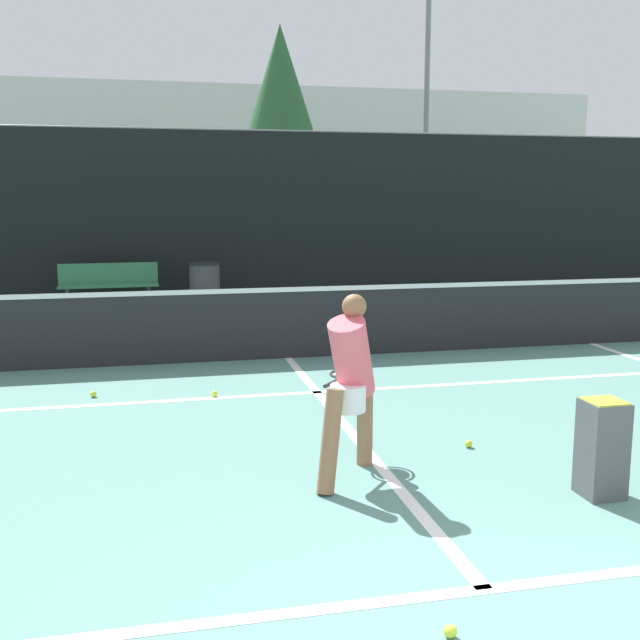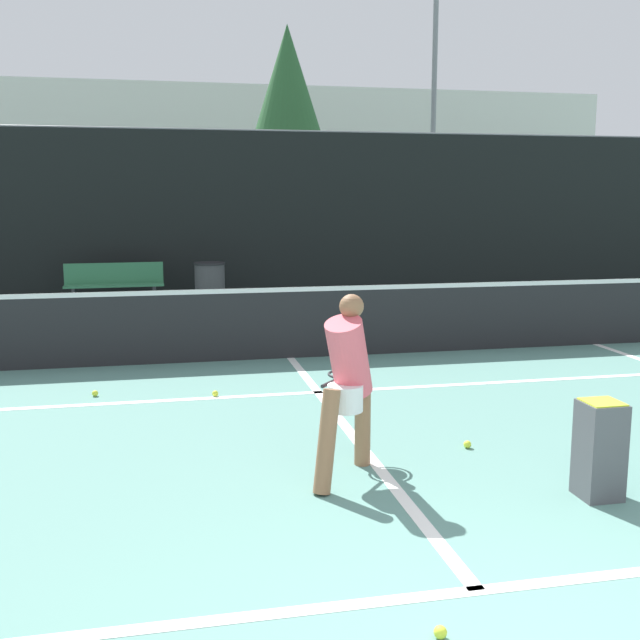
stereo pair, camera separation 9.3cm
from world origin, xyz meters
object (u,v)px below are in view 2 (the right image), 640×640
Objects in this scene: courtside_bench at (114,283)px; trash_bin at (210,284)px; player_practicing at (347,379)px; ball_hopper at (600,447)px; parked_car at (195,259)px.

trash_bin is at bearing -7.46° from courtside_bench.
player_practicing reaches higher than courtside_bench.
player_practicing is 0.76× the size of courtside_bench.
player_practicing is 9.29m from trash_bin.
ball_hopper is 10.97m from courtside_bench.
player_practicing is 1.64× the size of trash_bin.
player_practicing is 13.10m from parked_car.
trash_bin is (-0.46, 9.28, -0.33)m from player_practicing.
trash_bin is (-2.11, 10.06, 0.06)m from ball_hopper.
ball_hopper is 10.28m from trash_bin.
ball_hopper is at bearing -70.73° from courtside_bench.
player_practicing reaches higher than trash_bin.
courtside_bench is at bearing 110.96° from ball_hopper.
player_practicing is 1.87m from ball_hopper.
parked_car reaches higher than courtside_bench.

